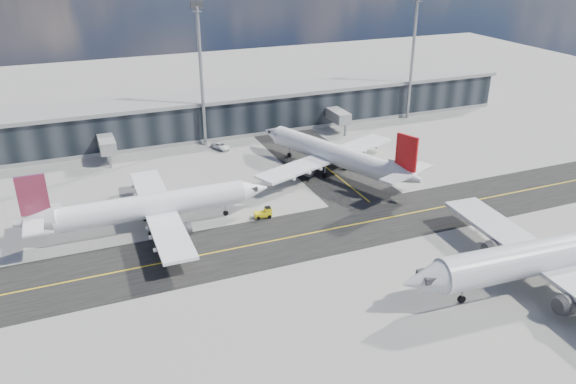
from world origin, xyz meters
The scene contains 9 objects.
ground centered at (0.00, 0.00, 0.00)m, with size 300.00×300.00×0.00m, color gray.
taxiway_lanes centered at (3.91, 10.74, 0.01)m, with size 180.00×63.00×0.03m.
terminal_concourse centered at (0.04, 54.93, 4.09)m, with size 152.00×19.80×8.80m.
floodlight_masts centered at (0.00, 48.00, 15.61)m, with size 102.50×0.70×28.90m.
airliner_af centered at (-17.13, 14.54, 3.64)m, with size 37.02×31.48×11.01m.
airliner_redtail centered at (18.00, 23.48, 3.72)m, with size 31.71×36.66×11.27m.
airliner_near centered at (27.95, -19.46, 4.30)m, with size 43.95×37.47×13.02m.
baggage_tug centered at (-0.05, 11.44, 0.84)m, with size 2.81×1.64×1.68m.
service_van centered at (2.21, 44.00, 0.66)m, with size 2.18×4.73×1.31m, color white.
Camera 1 is at (-26.23, -62.44, 40.21)m, focal length 35.00 mm.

